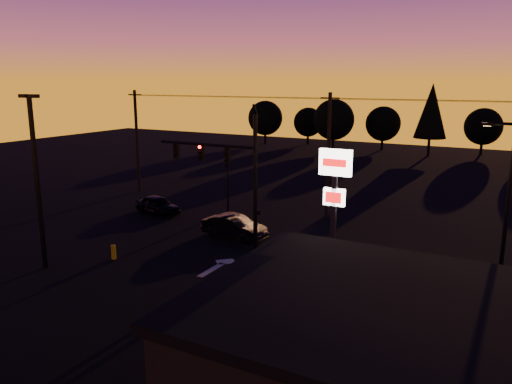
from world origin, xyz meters
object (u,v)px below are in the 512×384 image
Objects in this scene: bollard at (114,252)px; parking_lot_light at (36,171)px; car_mid at (234,227)px; car_left at (158,205)px; pylon_sign at (334,190)px; suv_parked at (296,324)px; secondary_signal at (227,175)px; streetlight at (506,200)px; traffic_signal_mast at (230,169)px.

parking_lot_light is at bearing -129.29° from bollard.
parking_lot_light reaches higher than car_mid.
car_mid is at bearing 59.32° from bollard.
pylon_sign is at bearing -100.97° from car_left.
suv_parked is at bearing -14.40° from bollard.
car_mid is (3.68, -5.11, -2.15)m from secondary_signal.
parking_lot_light reaches higher than pylon_sign.
bollard is 0.17× the size of suv_parked.
car_mid is at bearing 176.71° from streetlight.
car_mid reaches higher than bollard.
streetlight is 9.88× the size of bollard.
secondary_signal is at bearing 140.23° from pylon_sign.
bollard is 9.84m from car_left.
bollard is at bearing -140.54° from traffic_signal_mast.
pylon_sign reaches higher than bollard.
car_left is 8.44m from car_mid.
traffic_signal_mast is 0.94× the size of parking_lot_light.
car_mid is (3.93, 6.62, 0.31)m from bollard.
pylon_sign reaches higher than suv_parked.
car_left is (-9.35, 4.66, -4.26)m from traffic_signal_mast.
streetlight reaches higher than pylon_sign.
secondary_signal is 5.71m from car_left.
pylon_sign is at bearing 17.23° from parking_lot_light.
traffic_signal_mast is at bearing -148.21° from car_mid.
pylon_sign reaches higher than secondary_signal.
bollard is 0.19× the size of car_mid.
parking_lot_light is (-2.50, -14.49, 2.41)m from secondary_signal.
parking_lot_light is 12.12m from car_mid.
pylon_sign is at bearing -149.92° from streetlight.
bollard is (-5.15, -4.24, -4.53)m from traffic_signal_mast.
parking_lot_light reaches higher than secondary_signal.
car_mid reaches higher than car_left.
secondary_signal is 6.65m from car_mid.
traffic_signal_mast reaches higher than suv_parked.
parking_lot_light reaches higher than suv_parked.
secondary_signal is (-4.90, 7.49, -2.07)m from traffic_signal_mast.
suv_parked is at bearing -133.76° from car_mid.
car_mid is at bearing -54.23° from secondary_signal.
parking_lot_light is 6.03m from bollard.
streetlight is (18.91, -5.99, 1.56)m from secondary_signal.
secondary_signal is at bearing 99.51° from suv_parked.
bollard is 7.70m from car_mid.
car_mid is at bearing 117.11° from traffic_signal_mast.
car_left is (-23.36, 3.15, -3.75)m from streetlight.
suv_parked is (12.68, -3.26, 0.26)m from bollard.
suv_parked is at bearing -1.92° from parking_lot_light.
streetlight is 2.03× the size of car_left.
streetlight reaches higher than car_left.
bollard is at bearing 50.71° from parking_lot_light.
traffic_signal_mast is 10.19m from parking_lot_light.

